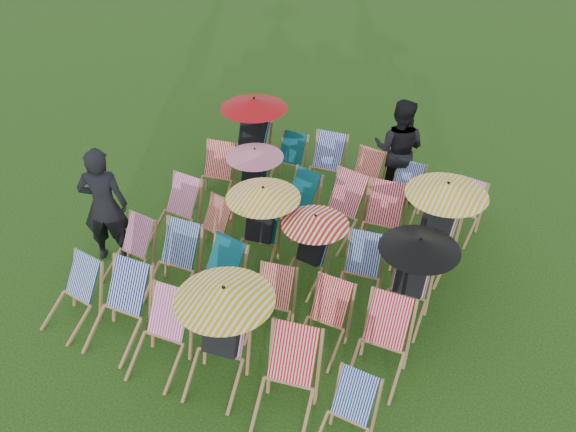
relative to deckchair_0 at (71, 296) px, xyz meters
The scene contains 33 objects.
ground 3.05m from the deckchair_0, 48.02° to the left, with size 100.00×100.00×0.00m, color #18320B.
deckchair_0 is the anchor object (origin of this frame).
deckchair_1 0.78m from the deckchair_0, ahead, with size 0.73×0.98×1.02m.
deckchair_2 1.54m from the deckchair_0, ahead, with size 0.72×0.95×0.97m.
deckchair_3 2.37m from the deckchair_0, ahead, with size 1.21×1.31×1.43m.
deckchair_4 3.31m from the deckchair_0, ahead, with size 0.85×1.06×1.03m.
deckchair_5 4.10m from the deckchair_0, ahead, with size 0.57×0.79×0.84m.
deckchair_6 1.14m from the deckchair_0, 87.99° to the left, with size 0.62×0.83×0.87m.
deckchair_7 1.43m from the deckchair_0, 54.48° to the left, with size 0.73×0.96×0.98m.
deckchair_8 1.92m from the deckchair_0, 36.24° to the left, with size 0.77×0.98×0.98m.
deckchair_9 2.72m from the deckchair_0, 24.69° to the left, with size 0.70×0.88×0.85m.
deckchair_10 3.44m from the deckchair_0, 20.45° to the left, with size 0.59×0.82×0.89m.
deckchair_11 4.20m from the deckchair_0, 15.63° to the left, with size 0.71×0.94×0.98m.
deckchair_12 2.26m from the deckchair_0, 88.37° to the left, with size 0.65×0.89×0.95m.
deckchair_13 2.33m from the deckchair_0, 70.88° to the left, with size 0.64×0.82×0.82m.
deckchair_14 2.83m from the deckchair_0, 55.65° to the left, with size 1.11×1.20×1.32m.
deckchair_15 3.37m from the deckchair_0, 42.89° to the left, with size 0.98×1.03×1.16m.
deckchair_16 3.99m from the deckchair_0, 35.09° to the left, with size 0.73×0.92×0.91m.
deckchair_17 4.61m from the deckchair_0, 29.74° to the left, with size 1.09×1.15×1.30m.
deckchair_18 3.49m from the deckchair_0, 89.76° to the left, with size 0.78×0.97×0.94m.
deckchair_19 3.60m from the deckchair_0, 77.91° to the left, with size 0.97×1.05×1.15m.
deckchair_20 3.80m from the deckchair_0, 64.79° to the left, with size 0.73×0.91×0.89m.
deckchair_21 4.23m from the deckchair_0, 55.84° to the left, with size 0.80×1.02×1.02m.
deckchair_22 4.68m from the deckchair_0, 48.36° to the left, with size 0.79×1.01×1.02m.
deckchair_23 5.31m from the deckchair_0, 41.89° to the left, with size 1.21×1.27×1.44m.
deckchair_24 4.63m from the deckchair_0, 89.26° to the left, with size 1.22×1.28×1.45m.
deckchair_25 4.66m from the deckchair_0, 79.32° to the left, with size 0.60×0.81×0.85m.
deckchair_26 4.90m from the deckchair_0, 71.23° to the left, with size 0.74×0.96×0.97m.
deckchair_27 5.16m from the deckchair_0, 63.34° to the left, with size 0.66×0.87×0.89m.
deckchair_28 5.51m from the deckchair_0, 55.77° to the left, with size 0.61×0.82×0.86m.
deckchair_29 6.12m from the deckchair_0, 47.93° to the left, with size 0.63×0.82×0.84m.
person_left 1.53m from the deckchair_0, 110.41° to the left, with size 0.71×0.46×1.94m, color black.
person_rear 5.83m from the deckchair_0, 61.65° to the left, with size 0.90×0.70×1.85m, color black.
Camera 1 is at (3.64, -6.52, 6.40)m, focal length 40.00 mm.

